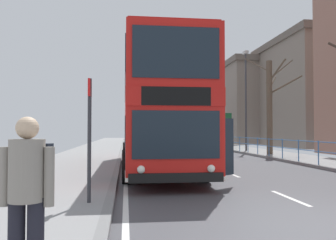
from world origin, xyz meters
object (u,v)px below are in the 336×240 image
(background_bus_far_lane, at_px, (202,130))
(bare_tree_far_02, at_px, (270,104))
(street_lamp_far_side, at_px, (246,93))
(double_decker_bus_main, at_px, (156,112))
(bare_tree_far_00, at_px, (210,116))
(background_building_01, at_px, (262,104))
(pedestrian_with_backpack, at_px, (28,186))
(bus_stop_sign_near, at_px, (89,126))
(background_building_02, at_px, (324,93))

(background_bus_far_lane, xyz_separation_m, bare_tree_far_02, (2.30, -10.02, 1.68))
(street_lamp_far_side, bearing_deg, double_decker_bus_main, -124.81)
(bare_tree_far_00, bearing_deg, background_building_01, 34.81)
(background_bus_far_lane, relative_size, pedestrian_with_backpack, 5.72)
(background_building_01, bearing_deg, bare_tree_far_00, -145.19)
(background_bus_far_lane, relative_size, background_building_01, 0.58)
(background_bus_far_lane, bearing_deg, pedestrian_with_backpack, -105.67)
(bus_stop_sign_near, bearing_deg, pedestrian_with_backpack, -92.84)
(bus_stop_sign_near, distance_m, background_building_02, 35.79)
(bare_tree_far_02, bearing_deg, pedestrian_with_backpack, -119.31)
(double_decker_bus_main, relative_size, bare_tree_far_00, 1.73)
(pedestrian_with_backpack, height_order, street_lamp_far_side, street_lamp_far_side)
(pedestrian_with_backpack, height_order, bare_tree_far_00, bare_tree_far_00)
(pedestrian_with_backpack, bearing_deg, background_building_01, 65.63)
(background_building_01, bearing_deg, background_bus_far_lane, -127.25)
(double_decker_bus_main, height_order, background_building_01, background_building_01)
(street_lamp_far_side, distance_m, bare_tree_far_00, 16.01)
(bare_tree_far_02, bearing_deg, background_building_01, 69.36)
(bus_stop_sign_near, height_order, background_building_01, background_building_01)
(double_decker_bus_main, distance_m, background_bus_far_lane, 18.29)
(pedestrian_with_backpack, xyz_separation_m, background_building_01, (19.94, 44.02, 4.25))
(background_building_02, bearing_deg, bare_tree_far_02, -130.85)
(background_building_01, bearing_deg, street_lamp_far_side, -114.46)
(double_decker_bus_main, xyz_separation_m, bus_stop_sign_near, (-2.00, -6.95, -0.66))
(double_decker_bus_main, height_order, street_lamp_far_side, street_lamp_far_side)
(double_decker_bus_main, relative_size, pedestrian_with_backpack, 7.04)
(background_bus_far_lane, relative_size, bare_tree_far_00, 1.40)
(bus_stop_sign_near, distance_m, background_building_01, 44.86)
(street_lamp_far_side, bearing_deg, bus_stop_sign_near, -118.29)
(bare_tree_far_02, bearing_deg, bus_stop_sign_near, -125.04)
(pedestrian_with_backpack, height_order, background_building_01, background_building_01)
(double_decker_bus_main, distance_m, bare_tree_far_02, 10.91)
(background_bus_far_lane, bearing_deg, background_building_01, 52.75)
(double_decker_bus_main, distance_m, street_lamp_far_side, 13.61)
(bare_tree_far_00, xyz_separation_m, bare_tree_far_02, (-0.81, -19.63, -0.07))
(background_bus_far_lane, height_order, bare_tree_far_00, bare_tree_far_00)
(bare_tree_far_00, xyz_separation_m, background_building_02, (11.07, -5.89, 2.29))
(bus_stop_sign_near, distance_m, bare_tree_far_02, 17.53)
(bus_stop_sign_near, relative_size, bare_tree_far_00, 0.39)
(bare_tree_far_00, bearing_deg, bus_stop_sign_near, -107.70)
(background_bus_far_lane, height_order, bus_stop_sign_near, background_bus_far_lane)
(street_lamp_far_side, relative_size, bare_tree_far_02, 1.17)
(street_lamp_far_side, height_order, bare_tree_far_02, street_lamp_far_side)
(background_bus_far_lane, distance_m, pedestrian_with_backpack, 29.30)
(street_lamp_far_side, bearing_deg, bare_tree_far_02, -84.75)
(pedestrian_with_backpack, bearing_deg, street_lamp_far_side, 65.72)
(double_decker_bus_main, xyz_separation_m, bare_tree_far_00, (8.82, 26.97, 1.03))
(background_bus_far_lane, height_order, background_building_02, background_building_02)
(pedestrian_with_backpack, height_order, bare_tree_far_02, bare_tree_far_02)
(bus_stop_sign_near, bearing_deg, background_bus_far_lane, 72.38)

